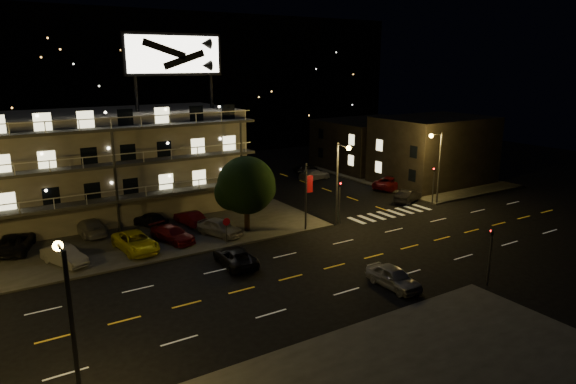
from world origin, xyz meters
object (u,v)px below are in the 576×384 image
tree (246,187)px  road_car_east (394,277)px  lot_car_2 (136,242)px  road_car_west (235,256)px  lot_car_4 (220,227)px  side_car_0 (408,196)px  lot_car_7 (90,227)px

tree → road_car_east: size_ratio=1.59×
lot_car_2 → tree: bearing=-6.9°
lot_car_2 → road_car_west: size_ratio=1.09×
tree → lot_car_4: 4.32m
tree → lot_car_4: size_ratio=1.54×
lot_car_2 → road_car_west: lot_car_2 is taller
tree → side_car_0: 20.42m
lot_car_4 → road_car_east: bearing=-92.0°
tree → side_car_0: tree is taller
road_car_east → lot_car_4: bearing=109.4°
road_car_west → tree: bearing=-120.0°
side_car_0 → road_car_west: 25.34m
tree → lot_car_7: 14.48m
lot_car_4 → lot_car_7: 11.73m
lot_car_4 → side_car_0: size_ratio=1.03×
lot_car_4 → road_car_east: lot_car_4 is taller
tree → road_car_west: bearing=-124.2°
lot_car_4 → side_car_0: lot_car_4 is taller
tree → lot_car_4: bearing=180.0°
road_car_west → side_car_0: bearing=-161.9°
tree → lot_car_4: tree is taller
road_car_east → road_car_west: bearing=128.1°
lot_car_7 → road_car_east: 27.41m
lot_car_4 → road_car_west: size_ratio=0.92×
lot_car_4 → lot_car_7: lot_car_4 is taller
lot_car_2 → lot_car_4: (7.46, -0.22, 0.02)m
lot_car_7 → road_car_west: size_ratio=1.02×
lot_car_7 → road_car_west: lot_car_7 is taller
lot_car_2 → lot_car_4: bearing=-7.3°
lot_car_7 → side_car_0: bearing=163.6°
lot_car_2 → road_car_east: size_ratio=1.23×
road_car_west → lot_car_4: bearing=-100.8°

